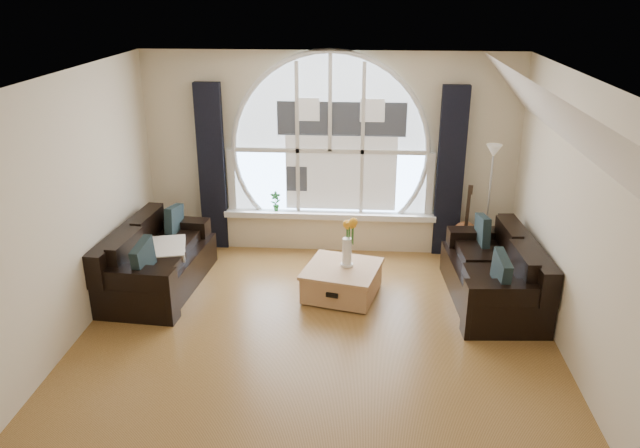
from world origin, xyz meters
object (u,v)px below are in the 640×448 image
(vase_flowers, at_px, (347,235))
(potted_plant, at_px, (276,201))
(sofa_right, at_px, (493,270))
(sofa_left, at_px, (158,257))
(guitar, at_px, (466,221))
(floor_lamp, at_px, (488,205))
(coffee_chest, at_px, (342,280))

(vase_flowers, height_order, potted_plant, vase_flowers)
(sofa_right, bearing_deg, sofa_left, 175.12)
(sofa_left, relative_size, sofa_right, 1.01)
(sofa_left, xyz_separation_m, sofa_right, (3.98, -0.06, 0.00))
(guitar, bearing_deg, sofa_right, -69.33)
(floor_lamp, bearing_deg, sofa_right, -95.23)
(potted_plant, bearing_deg, sofa_right, -27.19)
(sofa_left, distance_m, guitar, 4.02)
(sofa_left, bearing_deg, guitar, 21.85)
(sofa_right, distance_m, floor_lamp, 1.21)
(sofa_left, bearing_deg, sofa_right, 3.75)
(vase_flowers, bearing_deg, floor_lamp, 31.05)
(coffee_chest, xyz_separation_m, potted_plant, (-0.98, 1.39, 0.48))
(coffee_chest, height_order, vase_flowers, vase_flowers)
(vase_flowers, bearing_deg, guitar, 37.53)
(guitar, distance_m, potted_plant, 2.59)
(sofa_right, relative_size, potted_plant, 6.46)
(sofa_left, height_order, potted_plant, potted_plant)
(sofa_left, relative_size, vase_flowers, 2.53)
(vase_flowers, bearing_deg, potted_plant, 127.50)
(sofa_left, xyz_separation_m, coffee_chest, (2.23, -0.04, -0.20))
(guitar, xyz_separation_m, potted_plant, (-2.58, 0.15, 0.16))
(guitar, relative_size, potted_plant, 3.89)
(vase_flowers, distance_m, floor_lamp, 2.10)
(floor_lamp, distance_m, potted_plant, 2.85)
(sofa_right, height_order, coffee_chest, sofa_right)
(potted_plant, bearing_deg, guitar, -3.31)
(guitar, bearing_deg, vase_flowers, -128.26)
(sofa_right, bearing_deg, coffee_chest, 175.48)
(coffee_chest, distance_m, guitar, 2.05)
(floor_lamp, distance_m, guitar, 0.38)
(sofa_left, height_order, coffee_chest, sofa_left)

